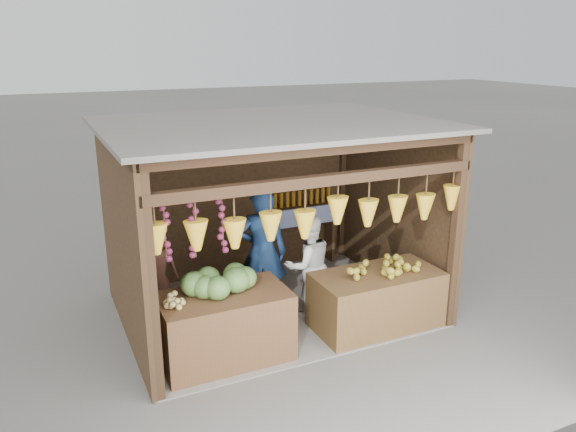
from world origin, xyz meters
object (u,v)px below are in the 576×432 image
object	(u,v)px
counter_right	(376,300)
man_standing	(262,253)
counter_left	(224,327)
woman_standing	(308,265)
vendor_seated	(157,267)

from	to	relation	value
counter_right	man_standing	distance (m)	1.65
counter_left	man_standing	bearing A→B (deg)	46.44
counter_right	woman_standing	world-z (taller)	woman_standing
man_standing	vendor_seated	distance (m)	1.40
counter_right	counter_left	bearing A→B (deg)	177.97
woman_standing	counter_right	bearing A→B (deg)	133.38
counter_left	woman_standing	world-z (taller)	woman_standing
woman_standing	vendor_seated	size ratio (longest dim) A/B	1.34
counter_right	woman_standing	bearing A→B (deg)	131.36
man_standing	counter_left	bearing A→B (deg)	69.23
woman_standing	vendor_seated	distance (m)	2.02
counter_left	vendor_seated	distance (m)	1.35
counter_left	man_standing	size ratio (longest dim) A/B	0.83
counter_right	man_standing	world-z (taller)	man_standing
man_standing	vendor_seated	world-z (taller)	man_standing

